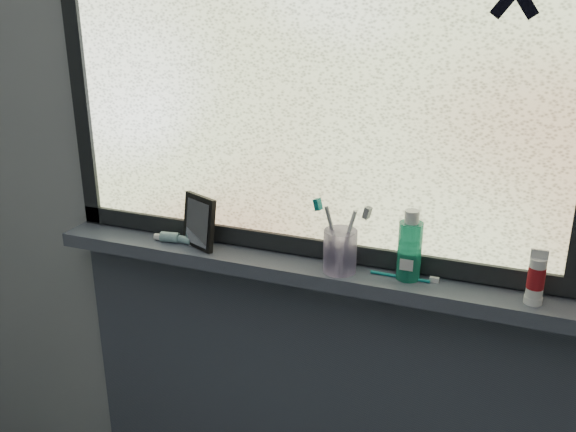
# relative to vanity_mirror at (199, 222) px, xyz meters

# --- Properties ---
(wall_back) EXTENTS (3.00, 0.01, 2.50)m
(wall_back) POSITION_rel_vanity_mirror_xyz_m (0.37, 0.08, 0.15)
(wall_back) COLOR #9EA3A8
(wall_back) RESTS_ON ground
(windowsill) EXTENTS (1.62, 0.14, 0.04)m
(windowsill) POSITION_rel_vanity_mirror_xyz_m (0.37, 0.01, -0.10)
(windowsill) COLOR #434959
(windowsill) RESTS_ON wall_back
(sill_apron) EXTENTS (1.62, 0.02, 0.98)m
(sill_apron) POSITION_rel_vanity_mirror_xyz_m (0.37, 0.06, -0.61)
(sill_apron) COLOR #434959
(sill_apron) RESTS_ON floor
(window_pane) EXTENTS (1.50, 0.01, 1.00)m
(window_pane) POSITION_rel_vanity_mirror_xyz_m (0.37, 0.06, 0.43)
(window_pane) COLOR silver
(window_pane) RESTS_ON wall_back
(frame_bottom) EXTENTS (1.60, 0.03, 0.05)m
(frame_bottom) POSITION_rel_vanity_mirror_xyz_m (0.37, 0.05, -0.05)
(frame_bottom) COLOR black
(frame_bottom) RESTS_ON windowsill
(frame_left) EXTENTS (0.05, 0.03, 1.10)m
(frame_left) POSITION_rel_vanity_mirror_xyz_m (-0.40, 0.05, 0.43)
(frame_left) COLOR black
(frame_left) RESTS_ON wall_back
(vanity_mirror) EXTENTS (0.14, 0.11, 0.15)m
(vanity_mirror) POSITION_rel_vanity_mirror_xyz_m (0.00, 0.00, 0.00)
(vanity_mirror) COLOR black
(vanity_mirror) RESTS_ON windowsill
(toothpaste_tube) EXTENTS (0.17, 0.05, 0.03)m
(toothpaste_tube) POSITION_rel_vanity_mirror_xyz_m (-0.08, -0.00, -0.06)
(toothpaste_tube) COLOR silver
(toothpaste_tube) RESTS_ON windowsill
(toothbrush_cup) EXTENTS (0.11, 0.11, 0.11)m
(toothbrush_cup) POSITION_rel_vanity_mirror_xyz_m (0.42, -0.01, -0.02)
(toothbrush_cup) COLOR #AC9ACB
(toothbrush_cup) RESTS_ON windowsill
(toothbrush_lying) EXTENTS (0.19, 0.02, 0.01)m
(toothbrush_lying) POSITION_rel_vanity_mirror_xyz_m (0.57, 0.01, -0.07)
(toothbrush_lying) COLOR #0E7E7E
(toothbrush_lying) RESTS_ON windowsill
(mouthwash_bottle) EXTENTS (0.08, 0.08, 0.15)m
(mouthwash_bottle) POSITION_rel_vanity_mirror_xyz_m (0.59, 0.01, 0.02)
(mouthwash_bottle) COLOR #20A57E
(mouthwash_bottle) RESTS_ON windowsill
(cream_tube) EXTENTS (0.05, 0.05, 0.10)m
(cream_tube) POSITION_rel_vanity_mirror_xyz_m (0.90, -0.01, -0.00)
(cream_tube) COLOR silver
(cream_tube) RESTS_ON windowsill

